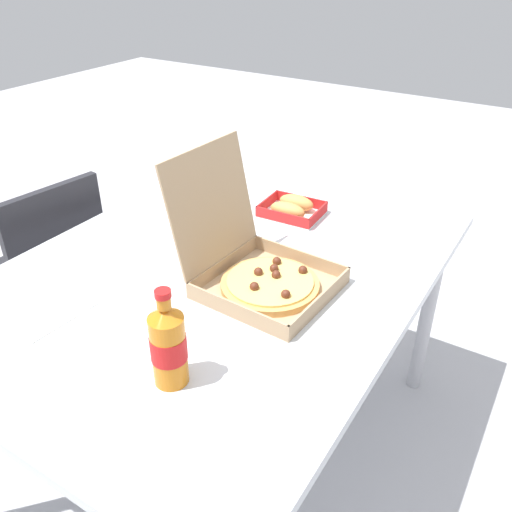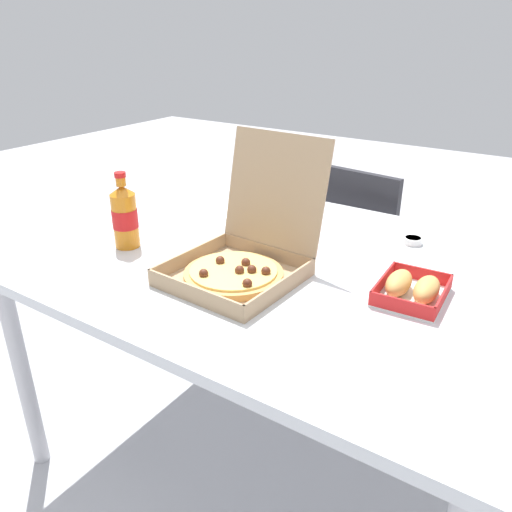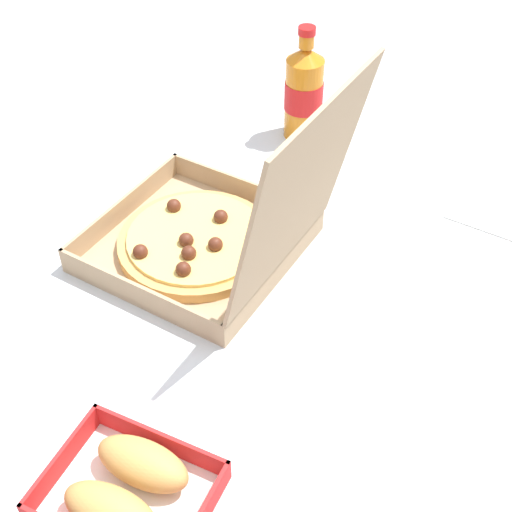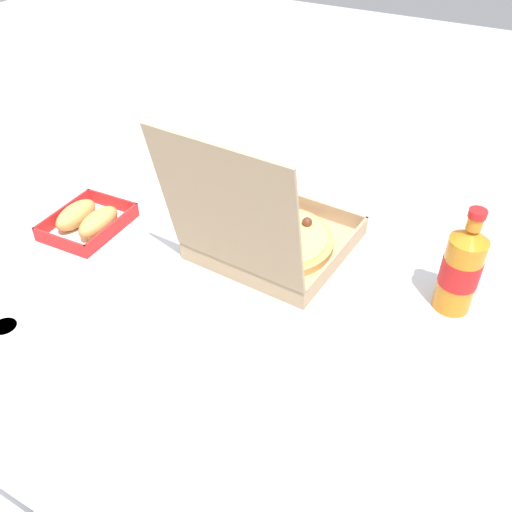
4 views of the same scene
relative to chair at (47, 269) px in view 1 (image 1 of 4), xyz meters
The scene contains 8 objects.
ground_plane 0.90m from the chair, 88.05° to the right, with size 10.00×10.00×0.00m, color #B2B2B7.
dining_table 0.78m from the chair, 88.05° to the right, with size 1.40×1.05×0.73m.
chair is the anchor object (origin of this frame).
pizza_box_open 0.95m from the chair, 89.63° to the right, with size 0.32×0.39×0.34m.
bread_side_box 0.92m from the chair, 61.96° to the right, with size 0.16×0.20×0.06m.
cola_bottle 1.07m from the chair, 112.42° to the right, with size 0.07×0.07×0.22m.
paper_menu 0.69m from the chair, 124.81° to the right, with size 0.21×0.15×0.00m, color white.
dipping_sauce_cup 0.61m from the chair, 55.26° to the right, with size 0.06×0.06×0.02m.
Camera 1 is at (-1.01, -0.75, 1.52)m, focal length 37.56 mm.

